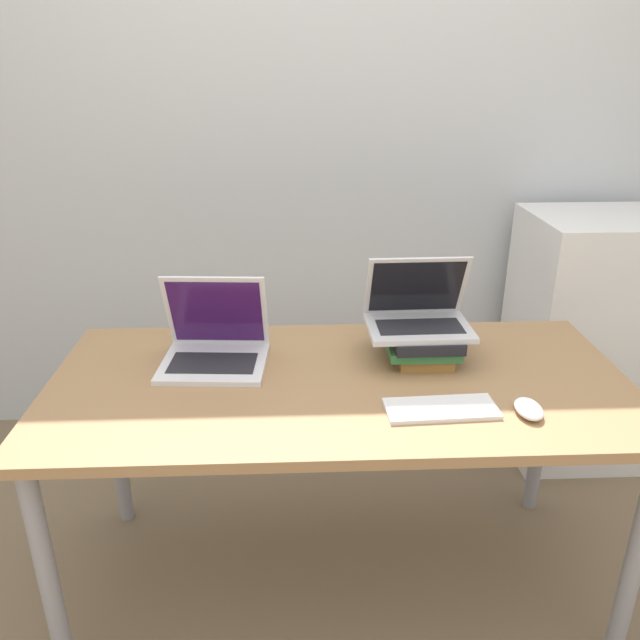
% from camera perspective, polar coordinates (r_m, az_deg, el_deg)
% --- Properties ---
extents(wall_back, '(8.00, 0.05, 2.70)m').
position_cam_1_polar(wall_back, '(2.61, 0.21, 18.08)').
color(wall_back, silver).
rests_on(wall_back, ground_plane).
extents(desk, '(1.63, 0.77, 0.73)m').
position_cam_1_polar(desk, '(1.79, 1.78, -7.44)').
color(desk, '#9E754C').
rests_on(desk, ground_plane).
extents(laptop_left, '(0.32, 0.28, 0.26)m').
position_cam_1_polar(laptop_left, '(1.86, -9.60, -2.34)').
color(laptop_left, silver).
rests_on(laptop_left, desk).
extents(book_stack, '(0.21, 0.28, 0.09)m').
position_cam_1_polar(book_stack, '(1.89, 9.26, -1.86)').
color(book_stack, olive).
rests_on(book_stack, desk).
extents(laptop_on_books, '(0.30, 0.23, 0.22)m').
position_cam_1_polar(laptop_on_books, '(1.86, 8.94, 0.59)').
color(laptop_on_books, silver).
rests_on(laptop_on_books, book_stack).
extents(wireless_keyboard, '(0.29, 0.13, 0.01)m').
position_cam_1_polar(wireless_keyboard, '(1.63, 11.01, -7.95)').
color(wireless_keyboard, white).
rests_on(wireless_keyboard, desk).
extents(mouse, '(0.07, 0.11, 0.03)m').
position_cam_1_polar(mouse, '(1.67, 18.53, -7.71)').
color(mouse, white).
rests_on(mouse, desk).
extents(mini_fridge, '(0.59, 0.51, 1.02)m').
position_cam_1_polar(mini_fridge, '(2.78, 23.55, -1.56)').
color(mini_fridge, white).
rests_on(mini_fridge, ground_plane).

